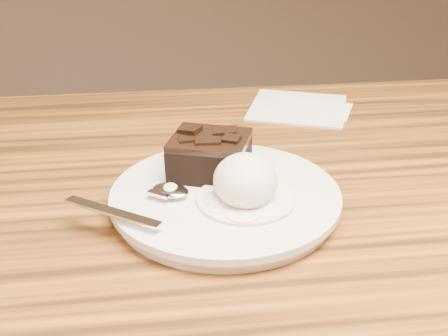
{
  "coord_description": "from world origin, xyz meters",
  "views": [
    {
      "loc": [
        -0.14,
        -0.45,
        1.03
      ],
      "look_at": [
        -0.08,
        0.02,
        0.79
      ],
      "focal_mm": 42.54,
      "sensor_mm": 36.0,
      "label": 1
    }
  ],
  "objects": [
    {
      "name": "ice_cream_scoop",
      "position": [
        -0.07,
        -0.01,
        0.79
      ],
      "size": [
        0.06,
        0.07,
        0.05
      ],
      "primitive_type": "ellipsoid",
      "color": "silver",
      "rests_on": "plate"
    },
    {
      "name": "crumb_a",
      "position": [
        -0.04,
        0.03,
        0.77
      ],
      "size": [
        0.01,
        0.01,
        0.0
      ],
      "primitive_type": "cube",
      "rotation": [
        0.0,
        0.0,
        0.03
      ],
      "color": "black",
      "rests_on": "plate"
    },
    {
      "name": "spoon",
      "position": [
        -0.14,
        0.01,
        0.77
      ],
      "size": [
        0.15,
        0.11,
        0.01
      ],
      "primitive_type": null,
      "rotation": [
        0.0,
        0.0,
        0.97
      ],
      "color": "silver",
      "rests_on": "plate"
    },
    {
      "name": "brownie",
      "position": [
        -0.09,
        0.05,
        0.79
      ],
      "size": [
        0.1,
        0.09,
        0.04
      ],
      "primitive_type": "cube",
      "rotation": [
        0.0,
        0.0,
        -0.34
      ],
      "color": "black",
      "rests_on": "plate"
    },
    {
      "name": "napkin",
      "position": [
        0.06,
        0.29,
        0.75
      ],
      "size": [
        0.18,
        0.18,
        0.01
      ],
      "primitive_type": "cube",
      "rotation": [
        0.0,
        0.0,
        -0.36
      ],
      "color": "white",
      "rests_on": "dining_table"
    },
    {
      "name": "crumb_b",
      "position": [
        -0.08,
        -0.03,
        0.77
      ],
      "size": [
        0.01,
        0.01,
        0.0
      ],
      "primitive_type": "cube",
      "rotation": [
        0.0,
        0.0,
        0.77
      ],
      "color": "black",
      "rests_on": "plate"
    },
    {
      "name": "plate",
      "position": [
        -0.08,
        0.01,
        0.76
      ],
      "size": [
        0.23,
        0.23,
        0.02
      ],
      "primitive_type": "cylinder",
      "color": "silver",
      "rests_on": "dining_table"
    },
    {
      "name": "melt_puddle",
      "position": [
        -0.07,
        -0.01,
        0.77
      ],
      "size": [
        0.1,
        0.1,
        0.0
      ],
      "primitive_type": "cylinder",
      "color": "white",
      "rests_on": "plate"
    }
  ]
}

